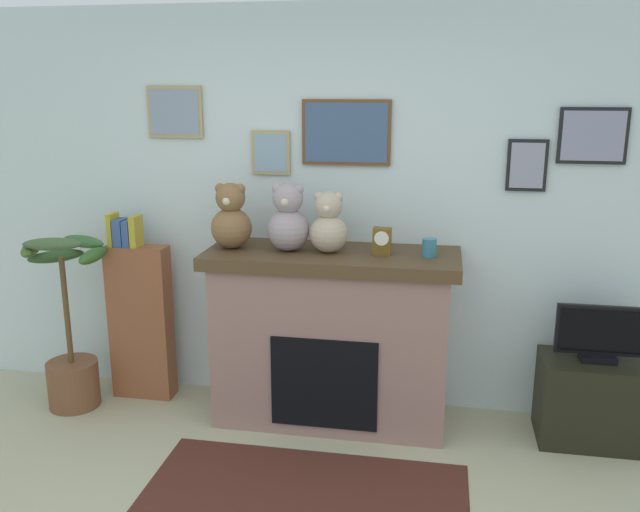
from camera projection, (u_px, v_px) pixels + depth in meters
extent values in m
cube|color=silver|center=(328.00, 211.00, 4.41)|extent=(5.20, 0.12, 2.60)
cube|color=brown|center=(346.00, 133.00, 4.19)|extent=(0.56, 0.02, 0.41)
cube|color=#3E577C|center=(346.00, 133.00, 4.18)|extent=(0.52, 0.00, 0.37)
cube|color=black|center=(593.00, 136.00, 3.94)|extent=(0.39, 0.02, 0.33)
cube|color=#878AA8|center=(593.00, 136.00, 3.93)|extent=(0.35, 0.00, 0.29)
cube|color=black|center=(527.00, 165.00, 4.04)|extent=(0.24, 0.02, 0.31)
cube|color=#9092A7|center=(527.00, 166.00, 4.03)|extent=(0.20, 0.00, 0.27)
cube|color=tan|center=(271.00, 153.00, 4.31)|extent=(0.25, 0.02, 0.28)
cube|color=#84A0B7|center=(270.00, 153.00, 4.30)|extent=(0.21, 0.00, 0.24)
cube|color=tan|center=(175.00, 112.00, 4.36)|extent=(0.37, 0.02, 0.33)
cube|color=#8492A8|center=(174.00, 112.00, 4.35)|extent=(0.33, 0.00, 0.29)
cube|color=#946E67|center=(332.00, 342.00, 4.26)|extent=(1.44, 0.58, 1.03)
cube|color=#4F3922|center=(332.00, 258.00, 4.12)|extent=(1.56, 0.64, 0.08)
cube|color=black|center=(324.00, 384.00, 4.02)|extent=(0.65, 0.02, 0.57)
cube|color=brown|center=(141.00, 322.00, 4.57)|extent=(0.41, 0.16, 1.07)
cube|color=gold|center=(113.00, 229.00, 4.44)|extent=(0.03, 0.13, 0.22)
cube|color=#37558E|center=(121.00, 232.00, 4.43)|extent=(0.06, 0.13, 0.18)
cube|color=#36548D|center=(129.00, 233.00, 4.42)|extent=(0.05, 0.13, 0.17)
cube|color=gold|center=(136.00, 231.00, 4.41)|extent=(0.04, 0.13, 0.21)
cylinder|color=brown|center=(74.00, 384.00, 4.50)|extent=(0.33, 0.33, 0.31)
cylinder|color=brown|center=(66.00, 311.00, 4.37)|extent=(0.04, 0.04, 0.72)
ellipsoid|color=#346026|center=(94.00, 255.00, 4.25)|extent=(0.12, 0.37, 0.08)
ellipsoid|color=#386335|center=(83.00, 242.00, 4.43)|extent=(0.37, 0.21, 0.08)
ellipsoid|color=#33572A|center=(56.00, 256.00, 4.40)|extent=(0.33, 0.32, 0.08)
ellipsoid|color=#436327|center=(31.00, 249.00, 4.23)|extent=(0.23, 0.37, 0.08)
ellipsoid|color=#435D37|center=(52.00, 244.00, 4.12)|extent=(0.37, 0.18, 0.08)
cube|color=black|center=(593.00, 400.00, 4.04)|extent=(0.63, 0.40, 0.52)
cube|color=black|center=(597.00, 357.00, 3.97)|extent=(0.20, 0.14, 0.04)
cube|color=black|center=(600.00, 330.00, 3.92)|extent=(0.51, 0.03, 0.30)
cube|color=black|center=(601.00, 331.00, 3.91)|extent=(0.47, 0.00, 0.26)
cube|color=#4B241C|center=(301.00, 504.00, 3.46)|extent=(1.72, 1.04, 0.01)
cylinder|color=teal|center=(429.00, 248.00, 3.98)|extent=(0.09, 0.09, 0.11)
cube|color=brown|center=(382.00, 241.00, 4.02)|extent=(0.11, 0.08, 0.16)
cylinder|color=white|center=(381.00, 239.00, 3.97)|extent=(0.09, 0.01, 0.09)
sphere|color=brown|center=(231.00, 228.00, 4.17)|extent=(0.25, 0.25, 0.25)
sphere|color=brown|center=(230.00, 198.00, 4.12)|extent=(0.18, 0.18, 0.18)
sphere|color=brown|center=(220.00, 188.00, 4.12)|extent=(0.06, 0.06, 0.06)
sphere|color=brown|center=(240.00, 189.00, 4.10)|extent=(0.06, 0.06, 0.06)
sphere|color=beige|center=(227.00, 201.00, 4.05)|extent=(0.06, 0.06, 0.06)
sphere|color=#9F8F95|center=(288.00, 230.00, 4.11)|extent=(0.26, 0.26, 0.26)
sphere|color=#9F8F95|center=(288.00, 198.00, 4.06)|extent=(0.19, 0.19, 0.19)
sphere|color=#9F8F95|center=(277.00, 189.00, 4.06)|extent=(0.07, 0.07, 0.07)
sphere|color=#9F8F95|center=(298.00, 189.00, 4.03)|extent=(0.07, 0.07, 0.07)
sphere|color=beige|center=(285.00, 202.00, 3.99)|extent=(0.06, 0.06, 0.06)
sphere|color=#BAA88E|center=(329.00, 234.00, 4.07)|extent=(0.23, 0.23, 0.23)
sphere|color=#BAA88E|center=(329.00, 205.00, 4.02)|extent=(0.17, 0.17, 0.17)
sphere|color=#BAA88E|center=(319.00, 197.00, 4.02)|extent=(0.06, 0.06, 0.06)
sphere|color=#BAA88E|center=(338.00, 197.00, 4.00)|extent=(0.06, 0.06, 0.06)
sphere|color=beige|center=(327.00, 208.00, 3.96)|extent=(0.05, 0.05, 0.05)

